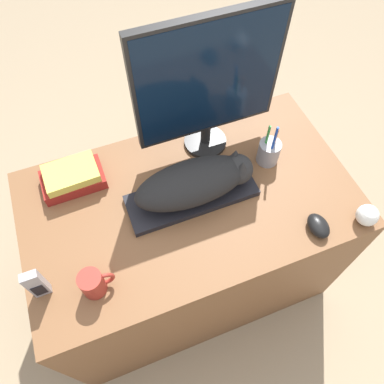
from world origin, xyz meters
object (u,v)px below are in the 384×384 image
Objects in this scene: monitor at (208,83)px; baseball at (367,215)px; keyboard at (192,196)px; computer_mouse at (318,226)px; coffee_mug at (93,283)px; pen_cup at (269,152)px; phone at (36,284)px; book_stack at (73,177)px; cat at (198,181)px.

monitor is 7.27× the size of baseball.
keyboard is 6.18× the size of baseball.
computer_mouse is 0.90× the size of coffee_mug.
pen_cup is at bearing -40.47° from monitor.
monitor is at bearing 139.53° from pen_cup.
monitor is (0.14, 0.21, 0.28)m from keyboard.
monitor is 0.67m from baseball.
pen_cup reaches higher than phone.
monitor is 2.70× the size of pen_cup.
keyboard is 0.58m from baseball.
monitor reaches higher than computer_mouse.
phone is at bearing 162.20° from coffee_mug.
baseball is 1.00m from book_stack.
coffee_mug reaches higher than computer_mouse.
coffee_mug is at bearing -92.55° from book_stack.
coffee_mug is (-0.38, -0.20, 0.03)m from keyboard.
book_stack is at bearing 167.32° from pen_cup.
cat is 3.06× the size of phone.
coffee_mug is 1.42× the size of baseball.
phone reaches higher than baseball.
keyboard is 3.34× the size of phone.
computer_mouse is at bearing -85.89° from pen_cup.
computer_mouse is at bearing -5.26° from coffee_mug.
coffee_mug is at bearing 173.82° from baseball.
coffee_mug is 0.77× the size of phone.
phone is at bearing 172.08° from baseball.
baseball is (0.37, -0.50, -0.26)m from monitor.
monitor reaches higher than book_stack.
pen_cup reaches higher than baseball.
phone is (-0.54, -0.15, 0.05)m from keyboard.
baseball is (0.50, -0.29, 0.02)m from keyboard.
cat is at bearing 148.73° from baseball.
coffee_mug is 0.48× the size of book_stack.
cat is 0.31m from monitor.
keyboard is 2.09× the size of book_stack.
cat is 0.44m from book_stack.
keyboard is 4.85× the size of computer_mouse.
phone is at bearing -115.42° from book_stack.
pen_cup reaches higher than computer_mouse.
keyboard is at bearing -29.44° from book_stack.
baseball is (0.19, -0.35, -0.01)m from pen_cup.
cat is 4.46× the size of computer_mouse.
book_stack is (-0.69, 0.15, -0.01)m from pen_cup.
cat is 0.45m from coffee_mug.
coffee_mug is 0.53× the size of pen_cup.
pen_cup is at bearing 19.50° from coffee_mug.
pen_cup is (-0.02, 0.32, 0.03)m from computer_mouse.
monitor is at bearing 61.11° from cat.
keyboard is at bearing 15.46° from phone.
baseball is 0.34× the size of book_stack.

